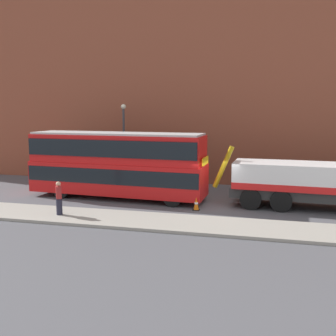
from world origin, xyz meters
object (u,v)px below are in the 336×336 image
recovery_tow_truck (324,178)px  double_decker_bus (117,162)px  traffic_cone_near_bus (196,204)px  pedestrian_onlooker (59,199)px  street_lamp (124,137)px

recovery_tow_truck → double_decker_bus: double_decker_bus is taller
double_decker_bus → traffic_cone_near_bus: size_ratio=15.49×
double_decker_bus → pedestrian_onlooker: double_decker_bus is taller
traffic_cone_near_bus → street_lamp: street_lamp is taller
recovery_tow_truck → pedestrian_onlooker: size_ratio=5.97×
recovery_tow_truck → street_lamp: size_ratio=1.75×
pedestrian_onlooker → traffic_cone_near_bus: (6.53, 3.05, -0.64)m
recovery_tow_truck → traffic_cone_near_bus: (-6.71, -1.72, -1.42)m
double_decker_bus → traffic_cone_near_bus: (5.25, -1.75, -1.89)m
recovery_tow_truck → pedestrian_onlooker: recovery_tow_truck is taller
double_decker_bus → street_lamp: bearing=107.6°
pedestrian_onlooker → street_lamp: street_lamp is taller
pedestrian_onlooker → double_decker_bus: bearing=42.5°
recovery_tow_truck → traffic_cone_near_bus: recovery_tow_truck is taller
pedestrian_onlooker → traffic_cone_near_bus: size_ratio=2.38×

